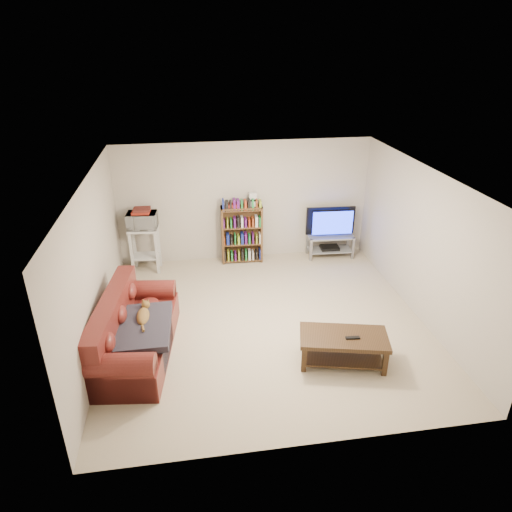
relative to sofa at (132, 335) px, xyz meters
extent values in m
plane|color=beige|center=(2.04, 0.49, -0.32)|extent=(5.00, 5.00, 0.00)
plane|color=white|center=(2.04, 0.49, 2.08)|extent=(5.00, 5.00, 0.00)
plane|color=beige|center=(2.04, 2.99, 0.88)|extent=(5.00, 0.00, 5.00)
plane|color=beige|center=(2.04, -2.01, 0.88)|extent=(5.00, 0.00, 5.00)
plane|color=beige|center=(-0.46, 0.49, 0.88)|extent=(0.00, 5.00, 5.00)
plane|color=beige|center=(4.54, 0.49, 0.88)|extent=(0.00, 5.00, 5.00)
cube|color=maroon|center=(0.08, -0.01, -0.12)|extent=(1.16, 2.19, 0.40)
cube|color=maroon|center=(-0.24, 0.03, 0.14)|extent=(0.52, 2.11, 0.88)
cube|color=maroon|center=(-0.03, -0.93, -0.06)|extent=(0.88, 0.34, 0.52)
cube|color=maroon|center=(0.20, 0.91, -0.06)|extent=(0.88, 0.34, 0.52)
cube|color=#2C2933|center=(0.16, -0.16, 0.21)|extent=(0.86, 1.09, 0.18)
cube|color=#322111|center=(2.93, -0.66, 0.09)|extent=(1.31, 0.86, 0.06)
cube|color=#322111|center=(2.93, -0.66, -0.22)|extent=(1.18, 0.78, 0.03)
cube|color=#322111|center=(2.34, -0.77, -0.13)|extent=(0.08, 0.08, 0.38)
cube|color=#322111|center=(3.40, -1.02, -0.13)|extent=(0.08, 0.08, 0.38)
cube|color=#322111|center=(2.45, -0.30, -0.13)|extent=(0.08, 0.08, 0.38)
cube|color=#322111|center=(3.51, -0.55, -0.13)|extent=(0.08, 0.08, 0.38)
cube|color=black|center=(3.02, -0.73, 0.13)|extent=(0.20, 0.07, 0.02)
cube|color=#999EA3|center=(3.78, 2.72, 0.14)|extent=(0.96, 0.47, 0.03)
cube|color=#999EA3|center=(3.78, 2.72, -0.17)|extent=(0.91, 0.45, 0.02)
cube|color=gray|center=(3.33, 2.56, -0.08)|extent=(0.05, 0.05, 0.47)
cube|color=gray|center=(4.21, 2.51, -0.08)|extent=(0.05, 0.05, 0.47)
cube|color=gray|center=(3.35, 2.92, -0.08)|extent=(0.05, 0.05, 0.47)
cube|color=gray|center=(4.23, 2.88, -0.08)|extent=(0.05, 0.05, 0.47)
imported|color=black|center=(3.78, 2.72, 0.44)|extent=(1.01, 0.18, 0.58)
cube|color=black|center=(3.78, 2.72, -0.13)|extent=(0.39, 0.28, 0.06)
cube|color=#54371D|center=(1.56, 2.78, 0.27)|extent=(0.05, 0.26, 1.18)
cube|color=#54371D|center=(2.33, 2.75, 0.27)|extent=(0.05, 0.26, 1.18)
cube|color=#54371D|center=(1.94, 2.76, 0.85)|extent=(0.83, 0.29, 0.03)
cube|color=maroon|center=(1.76, 2.77, 0.90)|extent=(0.24, 0.19, 0.06)
cube|color=silver|center=(0.04, 2.66, 0.55)|extent=(0.59, 0.45, 0.04)
cube|color=silver|center=(0.04, 2.66, -0.02)|extent=(0.53, 0.40, 0.03)
cube|color=silver|center=(-0.21, 2.51, 0.11)|extent=(0.05, 0.05, 0.85)
cube|color=silver|center=(0.27, 2.48, 0.11)|extent=(0.05, 0.05, 0.85)
cube|color=silver|center=(-0.18, 2.84, 0.11)|extent=(0.05, 0.05, 0.85)
cube|color=silver|center=(0.29, 2.80, 0.11)|extent=(0.05, 0.05, 0.85)
imported|color=silver|center=(0.04, 2.66, 0.73)|extent=(0.58, 0.42, 0.30)
cube|color=maroon|center=(0.04, 2.66, 0.90)|extent=(0.35, 0.31, 0.05)
camera|label=1|loc=(0.93, -5.59, 3.83)|focal=32.00mm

